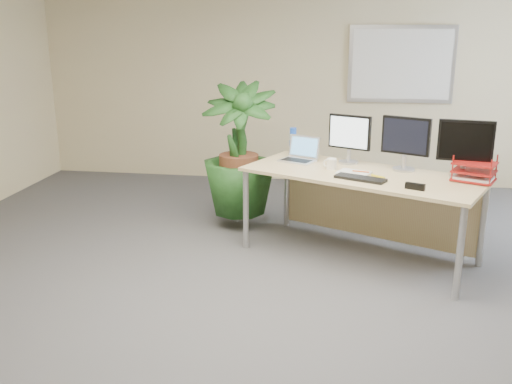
% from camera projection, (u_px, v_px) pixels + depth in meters
% --- Properties ---
extents(floor, '(8.00, 8.00, 0.00)m').
position_uv_depth(floor, '(258.00, 328.00, 3.94)').
color(floor, '#414146').
rests_on(floor, ground).
extents(back_wall, '(7.00, 0.04, 2.70)m').
position_uv_depth(back_wall, '(305.00, 79.00, 7.36)').
color(back_wall, beige).
rests_on(back_wall, floor).
extents(whiteboard, '(1.30, 0.04, 0.95)m').
position_uv_depth(whiteboard, '(401.00, 64.00, 7.09)').
color(whiteboard, silver).
rests_on(whiteboard, back_wall).
extents(desk, '(2.21, 1.62, 0.78)m').
position_uv_depth(desk, '(366.00, 188.00, 5.10)').
color(desk, tan).
rests_on(desk, floor).
extents(floor_plant, '(0.84, 0.84, 1.50)m').
position_uv_depth(floor_plant, '(239.00, 156.00, 5.76)').
color(floor_plant, '#183C15').
rests_on(floor_plant, floor).
extents(monitor_left, '(0.38, 0.20, 0.45)m').
position_uv_depth(monitor_left, '(349.00, 136.00, 5.23)').
color(monitor_left, '#AEAFB3').
rests_on(monitor_left, desk).
extents(monitor_right, '(0.40, 0.21, 0.47)m').
position_uv_depth(monitor_right, '(406.00, 140.00, 4.97)').
color(monitor_right, '#AEAFB3').
rests_on(monitor_right, desk).
extents(monitor_dark, '(0.44, 0.20, 0.49)m').
position_uv_depth(monitor_dark, '(465.00, 146.00, 4.69)').
color(monitor_dark, '#AEAFB3').
rests_on(monitor_dark, desk).
extents(laptop, '(0.40, 0.38, 0.23)m').
position_uv_depth(laptop, '(300.00, 155.00, 5.39)').
color(laptop, silver).
rests_on(laptop, desk).
extents(keyboard, '(0.44, 0.30, 0.02)m').
position_uv_depth(keyboard, '(360.00, 178.00, 4.74)').
color(keyboard, black).
rests_on(keyboard, desk).
extents(coffee_mug, '(0.13, 0.09, 0.10)m').
position_uv_depth(coffee_mug, '(331.00, 164.00, 5.07)').
color(coffee_mug, white).
rests_on(coffee_mug, desk).
extents(spiral_notebook, '(0.33, 0.29, 0.01)m').
position_uv_depth(spiral_notebook, '(354.00, 173.00, 4.94)').
color(spiral_notebook, silver).
rests_on(spiral_notebook, desk).
extents(orange_pen, '(0.14, 0.04, 0.01)m').
position_uv_depth(orange_pen, '(361.00, 171.00, 4.93)').
color(orange_pen, '#E05718').
rests_on(orange_pen, spiral_notebook).
extents(yellow_highlighter, '(0.11, 0.10, 0.02)m').
position_uv_depth(yellow_highlighter, '(378.00, 176.00, 4.81)').
color(yellow_highlighter, yellow).
rests_on(yellow_highlighter, desk).
extents(water_bottle, '(0.07, 0.07, 0.27)m').
position_uv_depth(water_bottle, '(293.00, 142.00, 5.61)').
color(water_bottle, silver).
rests_on(water_bottle, desk).
extents(letter_tray, '(0.40, 0.36, 0.15)m').
position_uv_depth(letter_tray, '(474.00, 173.00, 4.68)').
color(letter_tray, maroon).
rests_on(letter_tray, desk).
extents(stapler, '(0.16, 0.10, 0.05)m').
position_uv_depth(stapler, '(415.00, 186.00, 4.45)').
color(stapler, black).
rests_on(stapler, desk).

